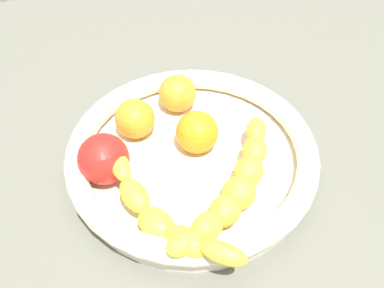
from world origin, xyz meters
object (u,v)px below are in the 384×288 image
at_px(orange_mid_left, 135,119).
at_px(tomato_red, 104,159).
at_px(orange_front, 197,132).
at_px(banana_draped_left, 234,188).
at_px(fruit_bowl, 192,156).
at_px(banana_draped_right, 161,217).
at_px(orange_mid_right, 178,93).

xyz_separation_m(orange_mid_left, tomato_red, (0.06, 0.06, 0.01)).
height_order(orange_front, tomato_red, tomato_red).
bearing_deg(orange_mid_left, banana_draped_left, 114.20).
distance_m(fruit_bowl, orange_front, 0.03).
distance_m(fruit_bowl, banana_draped_right, 0.13).
bearing_deg(orange_mid_right, fruit_bowl, 78.45).
relative_size(banana_draped_right, orange_mid_right, 3.82).
bearing_deg(orange_front, banana_draped_left, 92.22).
xyz_separation_m(orange_front, orange_mid_right, (-0.01, -0.09, -0.00)).
bearing_deg(banana_draped_right, orange_mid_left, -98.21).
height_order(orange_mid_left, orange_mid_right, same).
height_order(banana_draped_right, orange_mid_left, orange_mid_left).
distance_m(orange_mid_left, tomato_red, 0.09).
height_order(orange_front, orange_mid_right, orange_front).
distance_m(banana_draped_left, tomato_red, 0.17).
xyz_separation_m(orange_mid_right, tomato_red, (0.14, 0.09, 0.01)).
xyz_separation_m(orange_front, tomato_red, (0.13, 0.00, 0.00)).
xyz_separation_m(banana_draped_left, orange_mid_left, (0.08, -0.17, 0.00)).
bearing_deg(orange_mid_left, orange_front, 139.26).
relative_size(banana_draped_left, tomato_red, 3.05).
distance_m(banana_draped_right, orange_mid_left, 0.18).
relative_size(banana_draped_right, orange_mid_left, 3.82).
height_order(fruit_bowl, banana_draped_right, banana_draped_right).
xyz_separation_m(banana_draped_left, tomato_red, (0.14, -0.11, 0.01)).
xyz_separation_m(fruit_bowl, tomato_red, (0.12, -0.02, 0.03)).
relative_size(fruit_bowl, orange_mid_left, 6.03).
bearing_deg(tomato_red, fruit_bowl, 171.96).
bearing_deg(orange_front, tomato_red, 0.45).
distance_m(orange_front, orange_mid_left, 0.09).
distance_m(banana_draped_right, orange_mid_right, 0.23).
relative_size(banana_draped_left, orange_front, 3.46).
bearing_deg(banana_draped_right, banana_draped_left, -176.80).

